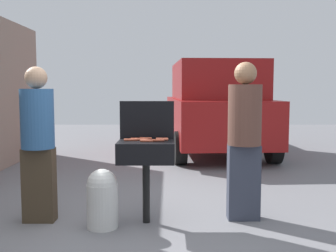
{
  "coord_description": "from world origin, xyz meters",
  "views": [
    {
      "loc": [
        0.41,
        -3.92,
        1.44
      ],
      "look_at": [
        0.39,
        0.74,
        1.0
      ],
      "focal_mm": 42.29,
      "sensor_mm": 36.0,
      "label": 1
    }
  ],
  "objects": [
    {
      "name": "parked_minivan",
      "position": [
        1.46,
        5.05,
        1.03
      ],
      "size": [
        2.23,
        4.5,
        2.02
      ],
      "rotation": [
        0.0,
        0.0,
        3.2
      ],
      "color": "maroon",
      "rests_on": "ground"
    },
    {
      "name": "hot_dog_7",
      "position": [
        0.34,
        0.34,
        0.9
      ],
      "size": [
        0.13,
        0.03,
        0.03
      ],
      "primitive_type": "cylinder",
      "rotation": [
        0.0,
        1.57,
        -0.03
      ],
      "color": "#B74C33",
      "rests_on": "bbq_grill"
    },
    {
      "name": "hot_dog_4",
      "position": [
        0.3,
        0.21,
        0.9
      ],
      "size": [
        0.13,
        0.03,
        0.03
      ],
      "primitive_type": "cylinder",
      "rotation": [
        0.0,
        1.57,
        0.04
      ],
      "color": "#B74C33",
      "rests_on": "bbq_grill"
    },
    {
      "name": "hot_dog_5",
      "position": [
        0.34,
        0.29,
        0.9
      ],
      "size": [
        0.13,
        0.04,
        0.03
      ],
      "primitive_type": "cylinder",
      "rotation": [
        0.0,
        1.57,
        0.1
      ],
      "color": "#C6593D",
      "rests_on": "bbq_grill"
    },
    {
      "name": "hot_dog_2",
      "position": [
        0.16,
        0.37,
        0.9
      ],
      "size": [
        0.13,
        0.04,
        0.03
      ],
      "primitive_type": "cylinder",
      "rotation": [
        0.0,
        1.57,
        -0.07
      ],
      "color": "#B74C33",
      "rests_on": "bbq_grill"
    },
    {
      "name": "person_left",
      "position": [
        -0.99,
        0.28,
        0.91
      ],
      "size": [
        0.35,
        0.35,
        1.67
      ],
      "rotation": [
        0.0,
        0.0,
        -0.29
      ],
      "color": "#3F3323",
      "rests_on": "ground"
    },
    {
      "name": "hot_dog_3",
      "position": [
        0.12,
        0.29,
        0.9
      ],
      "size": [
        0.13,
        0.03,
        0.03
      ],
      "primitive_type": "cylinder",
      "rotation": [
        0.0,
        1.57,
        0.02
      ],
      "color": "#C6593D",
      "rests_on": "bbq_grill"
    },
    {
      "name": "hot_dog_1",
      "position": [
        0.0,
        0.26,
        0.9
      ],
      "size": [
        0.13,
        0.04,
        0.03
      ],
      "primitive_type": "cylinder",
      "rotation": [
        0.0,
        1.57,
        0.12
      ],
      "color": "#C6593D",
      "rests_on": "bbq_grill"
    },
    {
      "name": "hot_dog_0",
      "position": [
        0.18,
        0.18,
        0.9
      ],
      "size": [
        0.13,
        0.04,
        0.03
      ],
      "primitive_type": "cylinder",
      "rotation": [
        0.0,
        1.57,
        -0.1
      ],
      "color": "#C6593D",
      "rests_on": "bbq_grill"
    },
    {
      "name": "person_right",
      "position": [
        1.24,
        0.35,
        0.94
      ],
      "size": [
        0.36,
        0.36,
        1.73
      ],
      "rotation": [
        0.0,
        0.0,
        3.15
      ],
      "color": "#333847",
      "rests_on": "ground"
    },
    {
      "name": "ground_plane",
      "position": [
        0.0,
        0.0,
        0.0
      ],
      "size": [
        24.0,
        24.0,
        0.0
      ],
      "primitive_type": "plane",
      "color": "slate"
    },
    {
      "name": "grill_lid_open",
      "position": [
        0.17,
        0.46,
        1.09
      ],
      "size": [
        0.6,
        0.05,
        0.42
      ],
      "primitive_type": "cube",
      "color": "black",
      "rests_on": "bbq_grill"
    },
    {
      "name": "bbq_grill",
      "position": [
        0.17,
        0.24,
        0.74
      ],
      "size": [
        0.6,
        0.44,
        0.88
      ],
      "color": "black",
      "rests_on": "ground"
    },
    {
      "name": "hot_dog_6",
      "position": [
        0.07,
        0.33,
        0.9
      ],
      "size": [
        0.13,
        0.03,
        0.03
      ],
      "primitive_type": "cylinder",
      "rotation": [
        0.0,
        1.57,
        0.01
      ],
      "color": "#AD4228",
      "rests_on": "bbq_grill"
    },
    {
      "name": "propane_tank",
      "position": [
        -0.27,
        0.07,
        0.32
      ],
      "size": [
        0.32,
        0.32,
        0.62
      ],
      "color": "silver",
      "rests_on": "ground"
    }
  ]
}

